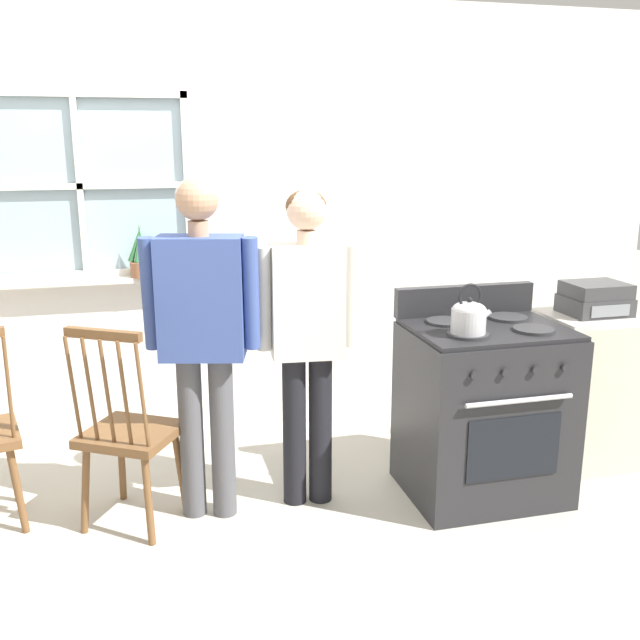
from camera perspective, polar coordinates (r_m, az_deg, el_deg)
The scene contains 10 objects.
ground_plane at distance 3.62m, azimuth -6.99°, elevation -16.75°, with size 16.00×16.00×0.00m, color #B2AD9E.
wall_back at distance 4.53m, azimuth -9.43°, elevation 7.44°, with size 6.40×0.16×2.70m.
chair_by_window at distance 3.61m, azimuth -15.07°, elevation -8.89°, with size 0.57×0.56×1.04m.
person_elderly_left at distance 3.44m, azimuth -9.41°, elevation 0.09°, with size 0.56×0.30×1.69m.
person_teen_center at distance 3.54m, azimuth -1.05°, elevation -0.21°, with size 0.51×0.24×1.62m.
stove at distance 3.89m, azimuth 12.94°, elevation -6.97°, with size 0.80×0.68×1.08m.
kettle at distance 3.54m, azimuth 11.83°, elevation 0.32°, with size 0.21×0.17×0.25m.
potted_plant at distance 4.45m, azimuth -14.21°, elevation 4.74°, with size 0.13×0.12×0.32m.
side_counter at distance 4.45m, azimuth 20.38°, elevation -5.11°, with size 0.55×0.50×0.90m.
stereo at distance 4.29m, azimuth 21.16°, elevation 1.60°, with size 0.34×0.29×0.18m.
Camera 1 is at (-0.36, -3.08, 1.86)m, focal length 40.00 mm.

